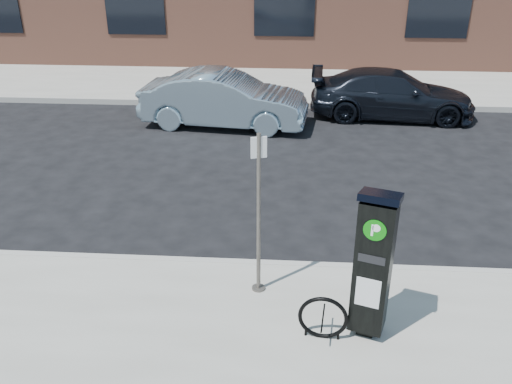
# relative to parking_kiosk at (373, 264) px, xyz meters

# --- Properties ---
(ground) EXTENTS (120.00, 120.00, 0.00)m
(ground) POSITION_rel_parking_kiosk_xyz_m (-1.30, 1.44, -1.13)
(ground) COLOR black
(ground) RESTS_ON ground
(sidewalk_far) EXTENTS (60.00, 12.00, 0.15)m
(sidewalk_far) POSITION_rel_parking_kiosk_xyz_m (-1.30, 15.44, -1.05)
(sidewalk_far) COLOR gray
(sidewalk_far) RESTS_ON ground
(curb_near) EXTENTS (60.00, 0.12, 0.16)m
(curb_near) POSITION_rel_parking_kiosk_xyz_m (-1.30, 1.42, -1.05)
(curb_near) COLOR #9E9B93
(curb_near) RESTS_ON ground
(curb_far) EXTENTS (60.00, 0.12, 0.16)m
(curb_far) POSITION_rel_parking_kiosk_xyz_m (-1.30, 9.46, -1.05)
(curb_far) COLOR #9E9B93
(curb_far) RESTS_ON ground
(parking_kiosk) EXTENTS (0.54, 0.51, 1.91)m
(parking_kiosk) POSITION_rel_parking_kiosk_xyz_m (0.00, 0.00, 0.00)
(parking_kiosk) COLOR black
(parking_kiosk) RESTS_ON sidewalk_near
(sign_pole) EXTENTS (0.19, 0.18, 2.23)m
(sign_pole) POSITION_rel_parking_kiosk_xyz_m (-1.35, 0.77, 0.13)
(sign_pole) COLOR #4F4C46
(sign_pole) RESTS_ON sidewalk_near
(bike_rack) EXTENTS (0.59, 0.12, 0.59)m
(bike_rack) POSITION_rel_parking_kiosk_xyz_m (-0.54, -0.14, -0.69)
(bike_rack) COLOR black
(bike_rack) RESTS_ON sidewalk_near
(car_silver) EXTENTS (4.26, 1.89, 1.36)m
(car_silver) POSITION_rel_parking_kiosk_xyz_m (-2.66, 7.84, -0.45)
(car_silver) COLOR #9CB7C6
(car_silver) RESTS_ON ground
(car_dark) EXTENTS (4.32, 1.95, 1.23)m
(car_dark) POSITION_rel_parking_kiosk_xyz_m (1.64, 8.84, -0.51)
(car_dark) COLOR black
(car_dark) RESTS_ON ground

